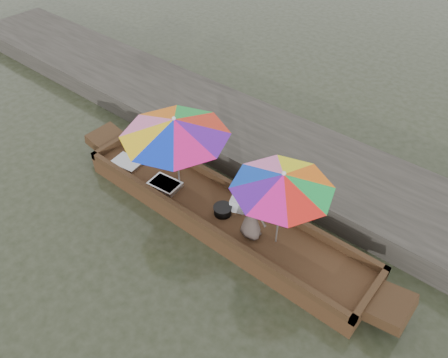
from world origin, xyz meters
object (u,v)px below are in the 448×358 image
Objects in this scene: tray_scallop at (127,162)px; umbrella_bow at (177,153)px; tray_crayfish at (165,185)px; vendor at (252,214)px; supply_bag at (238,204)px; umbrella_stern at (280,209)px; boat_hull at (221,215)px; charcoal_grill at (223,211)px; cooking_pot at (133,139)px.

tray_scallop is 1.48m from umbrella_bow.
tray_crayfish is 1.00× the size of tray_scallop.
tray_scallop is 3.15m from vendor.
supply_bag is 0.17× the size of umbrella_stern.
umbrella_stern is at bearing 5.30° from tray_crayfish.
boat_hull is 3.00× the size of umbrella_bow.
tray_crayfish is 1.33m from charcoal_grill.
tray_scallop is at bearing -176.23° from charcoal_grill.
umbrella_bow is (0.17, 0.23, 0.73)m from tray_crayfish.
charcoal_grill is 1.14× the size of supply_bag.
umbrella_bow is at bearing -10.49° from cooking_pot.
supply_bag is 1.46m from umbrella_bow.
charcoal_grill is at bearing 6.60° from tray_crayfish.
tray_scallop is at bearing -174.25° from boat_hull.
umbrella_stern is at bearing 0.00° from umbrella_bow.
cooking_pot is 0.42× the size of vendor.
umbrella_stern is at bearing 3.75° from charcoal_grill.
tray_crayfish is (-1.21, -0.23, 0.22)m from boat_hull.
tray_scallop is 2.12× the size of supply_bag.
tray_crayfish is at bearing -169.42° from boat_hull.
boat_hull is 13.80× the size of cooking_pot.
supply_bag reaches higher than cooking_pot.
cooking_pot is at bearing 169.51° from umbrella_bow.
cooking_pot reaches higher than tray_crayfish.
umbrella_bow is 1.23× the size of umbrella_stern.
umbrella_stern is at bearing -11.29° from supply_bag.
tray_crayfish is 0.37× the size of umbrella_stern.
tray_crayfish reaches higher than tray_scallop.
vendor is at bearing 2.21° from tray_crayfish.
supply_bag reaches higher than tray_crayfish.
tray_scallop is 0.37× the size of umbrella_stern.
umbrella_bow is at bearing 52.43° from tray_crayfish.
cooking_pot is (-2.73, 0.31, 0.29)m from boat_hull.
umbrella_stern reaches higher than boat_hull.
vendor is at bearing -7.42° from cooking_pot.
cooking_pot is 0.22× the size of umbrella_bow.
tray_scallop is 3.60m from umbrella_stern.
charcoal_grill reaches higher than boat_hull.
umbrella_bow reaches higher than supply_bag.
vendor is at bearing 1.55° from tray_scallop.
tray_crayfish is 0.57× the size of vendor.
cooking_pot is 1.54× the size of supply_bag.
umbrella_bow reaches higher than tray_crayfish.
vendor is (3.11, 0.08, 0.49)m from tray_scallop.
umbrella_bow reaches higher than tray_scallop.
tray_scallop is 0.30× the size of umbrella_bow.
vendor is (0.70, -0.07, 0.44)m from charcoal_grill.
tray_scallop is at bearing -176.24° from umbrella_stern.
tray_crayfish is at bearing -127.57° from umbrella_bow.
vendor reaches higher than cooking_pot.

